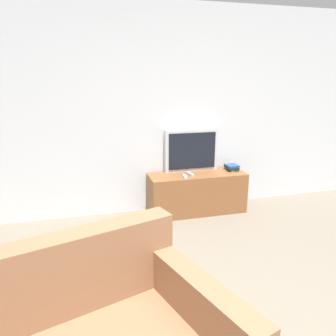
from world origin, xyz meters
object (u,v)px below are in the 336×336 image
at_px(tv_stand, 197,193).
at_px(remote_secondary, 185,176).
at_px(book_stack, 232,167).
at_px(television, 191,150).
at_px(remote_on_stand, 190,174).

relative_size(tv_stand, remote_secondary, 7.99).
bearing_deg(book_stack, tv_stand, -174.10).
bearing_deg(tv_stand, television, 100.36).
height_order(tv_stand, television, television).
bearing_deg(television, remote_secondary, -122.30).
height_order(book_stack, remote_secondary, book_stack).
height_order(television, remote_on_stand, television).
relative_size(remote_on_stand, remote_secondary, 1.05).
bearing_deg(book_stack, remote_secondary, -167.52).
bearing_deg(remote_secondary, remote_on_stand, 43.90).
distance_m(book_stack, remote_secondary, 0.73).
bearing_deg(book_stack, television, 167.99).
relative_size(television, book_stack, 3.33).
bearing_deg(tv_stand, book_stack, 5.90).
distance_m(tv_stand, remote_on_stand, 0.29).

